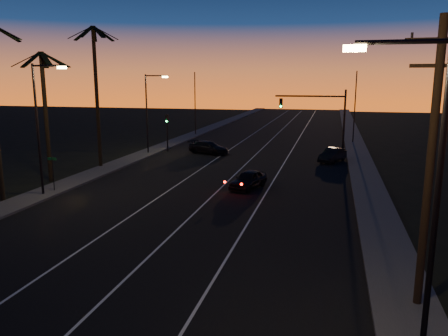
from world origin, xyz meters
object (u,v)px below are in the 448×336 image
(cross_car, at_px, (209,148))
(lead_car, at_px, (248,180))
(signal_mast, at_px, (321,111))
(right_car, at_px, (332,155))
(utility_pole, at_px, (431,161))

(cross_car, bearing_deg, lead_car, -63.33)
(signal_mast, height_order, right_car, signal_mast)
(utility_pole, bearing_deg, signal_mast, 98.47)
(utility_pole, distance_m, cross_car, 34.07)
(right_car, relative_size, cross_car, 0.84)
(lead_car, relative_size, right_car, 1.08)
(utility_pole, xyz_separation_m, lead_car, (-9.10, 15.51, -4.64))
(right_car, bearing_deg, lead_car, -115.68)
(utility_pole, height_order, cross_car, utility_pole)
(utility_pole, height_order, lead_car, utility_pole)
(signal_mast, height_order, lead_car, signal_mast)
(signal_mast, height_order, cross_car, signal_mast)
(utility_pole, bearing_deg, right_car, 96.27)
(lead_car, distance_m, right_car, 13.89)
(right_car, xyz_separation_m, cross_car, (-13.11, 1.60, 0.02))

